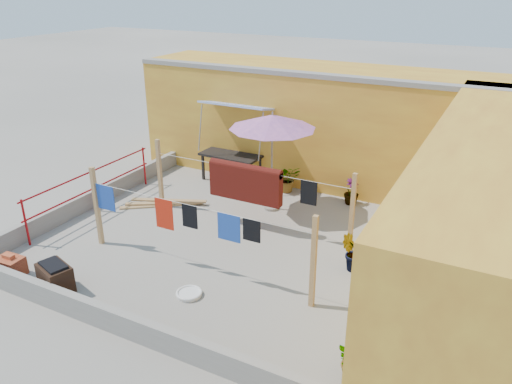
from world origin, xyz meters
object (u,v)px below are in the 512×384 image
at_px(outdoor_table, 231,156).
at_px(plant_back_a, 287,178).
at_px(brick_stack, 10,266).
at_px(white_basin, 189,293).
at_px(brazier, 56,278).
at_px(green_hose, 413,215).
at_px(water_jug_a, 410,250).
at_px(water_jug_b, 412,246).
at_px(patio_umbrella, 272,122).

relative_size(outdoor_table, plant_back_a, 2.36).
xyz_separation_m(outdoor_table, brick_stack, (-1.36, -6.40, -0.54)).
distance_m(white_basin, plant_back_a, 5.39).
xyz_separation_m(brick_stack, brazier, (1.27, 0.00, 0.10)).
relative_size(brick_stack, white_basin, 1.11).
height_order(brazier, green_hose, brazier).
distance_m(water_jug_a, green_hose, 2.06).
relative_size(brazier, water_jug_a, 2.10).
distance_m(white_basin, water_jug_a, 4.71).
bearing_deg(plant_back_a, white_basin, -85.57).
distance_m(water_jug_a, water_jug_b, 0.21).
bearing_deg(water_jug_a, patio_umbrella, 167.45).
relative_size(white_basin, green_hose, 0.99).
bearing_deg(brazier, water_jug_a, 37.94).
relative_size(white_basin, plant_back_a, 0.65).
height_order(green_hose, plant_back_a, plant_back_a).
bearing_deg(white_basin, patio_umbrella, 94.20).
bearing_deg(white_basin, outdoor_table, 112.09).
height_order(outdoor_table, white_basin, outdoor_table).
xyz_separation_m(outdoor_table, water_jug_a, (5.51, -2.04, -0.58)).
distance_m(brick_stack, green_hose, 9.16).
bearing_deg(outdoor_table, patio_umbrella, -33.22).
relative_size(outdoor_table, white_basin, 3.61).
bearing_deg(brick_stack, water_jug_b, 33.67).
bearing_deg(patio_umbrella, outdoor_table, 146.78).
relative_size(water_jug_a, green_hose, 0.74).
height_order(patio_umbrella, green_hose, patio_umbrella).
relative_size(brick_stack, water_jug_b, 1.64).
distance_m(outdoor_table, water_jug_a, 5.90).
bearing_deg(outdoor_table, plant_back_a, -0.00).
bearing_deg(brick_stack, plant_back_a, 64.03).
bearing_deg(water_jug_b, water_jug_a, -90.00).
bearing_deg(green_hose, water_jug_a, -81.12).
height_order(water_jug_b, green_hose, water_jug_b).
height_order(patio_umbrella, brazier, patio_umbrella).
distance_m(patio_umbrella, outdoor_table, 2.71).
distance_m(brazier, water_jug_b, 7.23).
xyz_separation_m(brazier, green_hose, (5.28, 6.40, -0.26)).
distance_m(water_jug_b, green_hose, 1.86).
relative_size(patio_umbrella, outdoor_table, 1.45).
bearing_deg(white_basin, plant_back_a, 94.43).
xyz_separation_m(patio_umbrella, brazier, (-1.96, -5.17, -1.98)).
xyz_separation_m(white_basin, green_hose, (3.01, 5.36, -0.01)).
height_order(outdoor_table, green_hose, outdoor_table).
distance_m(patio_umbrella, brazier, 5.88).
bearing_deg(plant_back_a, water_jug_b, -26.02).
relative_size(brazier, plant_back_a, 1.03).
bearing_deg(plant_back_a, green_hose, 0.00).
bearing_deg(white_basin, water_jug_b, 46.70).
xyz_separation_m(brazier, water_jug_b, (5.60, 4.57, -0.15)).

